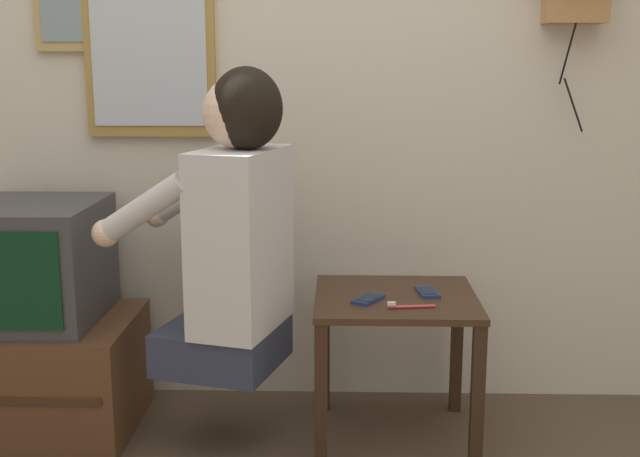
{
  "coord_description": "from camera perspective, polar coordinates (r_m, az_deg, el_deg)",
  "views": [
    {
      "loc": [
        0.16,
        -1.92,
        1.26
      ],
      "look_at": [
        0.09,
        0.59,
        0.74
      ],
      "focal_mm": 45.0,
      "sensor_mm": 36.0,
      "label": 1
    }
  ],
  "objects": [
    {
      "name": "wall_back",
      "position": [
        2.97,
        -1.55,
        11.92
      ],
      "size": [
        6.8,
        0.05,
        2.55
      ],
      "color": "beige",
      "rests_on": "ground_plane"
    },
    {
      "name": "side_table",
      "position": [
        2.7,
        5.37,
        -6.75
      ],
      "size": [
        0.53,
        0.51,
        0.51
      ],
      "color": "#382316",
      "rests_on": "ground_plane"
    },
    {
      "name": "person",
      "position": [
        2.55,
        -6.19,
        0.1
      ],
      "size": [
        0.62,
        0.52,
        0.97
      ],
      "rotation": [
        0.0,
        0.0,
        1.29
      ],
      "color": "#2D3347",
      "rests_on": "ground_plane"
    },
    {
      "name": "tv_stand",
      "position": [
        3.0,
        -19.52,
        -9.77
      ],
      "size": [
        0.69,
        0.53,
        0.4
      ],
      "color": "#51331E",
      "rests_on": "ground_plane"
    },
    {
      "name": "television",
      "position": [
        2.9,
        -19.82,
        -2.24
      ],
      "size": [
        0.45,
        0.5,
        0.4
      ],
      "color": "#38383A",
      "rests_on": "tv_stand"
    },
    {
      "name": "wall_mirror",
      "position": [
        3.01,
        -12.11,
        14.01
      ],
      "size": [
        0.47,
        0.03,
        0.8
      ],
      "color": "olive"
    },
    {
      "name": "cell_phone_held",
      "position": [
        2.61,
        3.45,
        -5.02
      ],
      "size": [
        0.12,
        0.14,
        0.01
      ],
      "rotation": [
        0.0,
        0.0,
        -0.55
      ],
      "color": "navy",
      "rests_on": "side_table"
    },
    {
      "name": "cell_phone_spare",
      "position": [
        2.71,
        7.64,
        -4.48
      ],
      "size": [
        0.08,
        0.13,
        0.01
      ],
      "rotation": [
        0.0,
        0.0,
        0.14
      ],
      "color": "navy",
      "rests_on": "side_table"
    },
    {
      "name": "toothbrush",
      "position": [
        2.54,
        6.25,
        -5.5
      ],
      "size": [
        0.15,
        0.03,
        0.02
      ],
      "rotation": [
        0.0,
        0.0,
        1.69
      ],
      "color": "#D83F4C",
      "rests_on": "side_table"
    }
  ]
}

